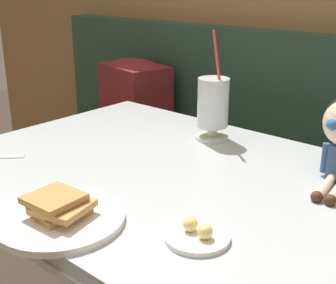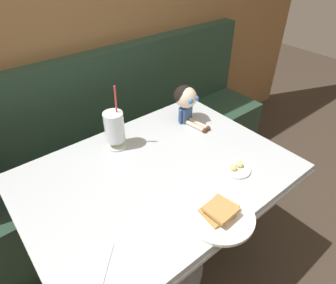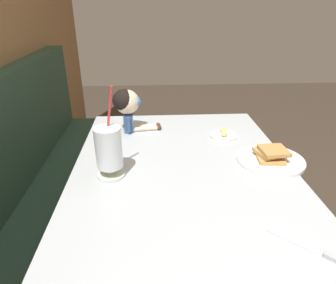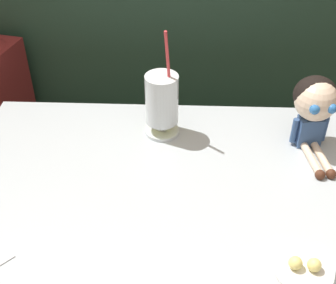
# 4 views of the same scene
# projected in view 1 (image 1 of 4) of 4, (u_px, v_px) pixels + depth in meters

# --- Properties ---
(booth_bench) EXTENTS (2.60, 0.48, 1.00)m
(booth_bench) POSITION_uv_depth(u_px,v_px,m) (277.00, 221.00, 1.72)
(booth_bench) COLOR #233D2D
(booth_bench) RESTS_ON ground
(diner_table) EXTENTS (1.11, 0.81, 0.74)m
(diner_table) POSITION_uv_depth(u_px,v_px,m) (166.00, 238.00, 1.20)
(diner_table) COLOR #B2BCC1
(diner_table) RESTS_ON ground
(toast_plate) EXTENTS (0.25, 0.25, 0.06)m
(toast_plate) POSITION_uv_depth(u_px,v_px,m) (60.00, 215.00, 0.89)
(toast_plate) COLOR white
(toast_plate) RESTS_ON diner_table
(milkshake_glass) EXTENTS (0.10, 0.10, 0.32)m
(milkshake_glass) POSITION_uv_depth(u_px,v_px,m) (213.00, 106.00, 1.31)
(milkshake_glass) COLOR silver
(milkshake_glass) RESTS_ON diner_table
(butter_saucer) EXTENTS (0.12, 0.12, 0.04)m
(butter_saucer) POSITION_uv_depth(u_px,v_px,m) (197.00, 235.00, 0.83)
(butter_saucer) COLOR white
(butter_saucer) RESTS_ON diner_table
(backpack) EXTENTS (0.34, 0.30, 0.41)m
(backpack) POSITION_uv_depth(u_px,v_px,m) (134.00, 103.00, 2.04)
(backpack) COLOR maroon
(backpack) RESTS_ON booth_bench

